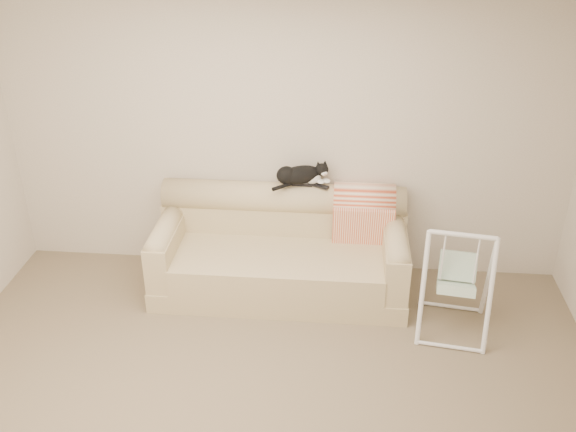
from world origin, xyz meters
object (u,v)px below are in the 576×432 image
object	(u,v)px
remote_a	(302,184)
baby_swing	(456,282)
sofa	(281,252)
remote_b	(320,186)
tuxedo_cat	(301,175)

from	to	relation	value
remote_a	baby_swing	distance (m)	1.55
sofa	baby_swing	bearing A→B (deg)	-18.85
remote_a	baby_swing	size ratio (longest dim) A/B	0.20
remote_b	remote_a	bearing A→B (deg)	172.58
sofa	tuxedo_cat	xyz separation A→B (m)	(0.15, 0.23, 0.65)
sofa	baby_swing	xyz separation A→B (m)	(1.45, -0.50, 0.10)
remote_b	baby_swing	distance (m)	1.41
sofa	remote_b	world-z (taller)	remote_b
sofa	remote_b	xyz separation A→B (m)	(0.32, 0.22, 0.56)
tuxedo_cat	baby_swing	distance (m)	1.59
sofa	remote_b	size ratio (longest dim) A/B	12.71
remote_a	baby_swing	xyz separation A→B (m)	(1.28, -0.73, -0.46)
remote_a	tuxedo_cat	distance (m)	0.09
sofa	tuxedo_cat	size ratio (longest dim) A/B	4.35
remote_b	baby_swing	bearing A→B (deg)	-32.32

